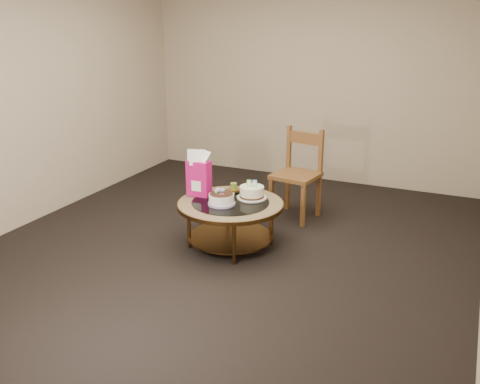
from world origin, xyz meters
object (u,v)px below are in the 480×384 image
at_px(dining_chair, 298,174).
at_px(gift_bag, 199,174).
at_px(cream_cake, 252,192).
at_px(decorated_cake, 221,199).
at_px(coffee_table, 230,210).

bearing_deg(dining_chair, gift_bag, -116.68).
xyz_separation_m(cream_cake, gift_bag, (-0.50, -0.14, 0.16)).
bearing_deg(dining_chair, cream_cake, -93.93).
distance_m(gift_bag, dining_chair, 1.21).
bearing_deg(cream_cake, decorated_cake, -142.08).
relative_size(decorated_cake, dining_chair, 0.26).
height_order(gift_bag, dining_chair, dining_chair).
bearing_deg(coffee_table, cream_cake, 52.17).
relative_size(coffee_table, cream_cake, 3.51).
height_order(cream_cake, dining_chair, dining_chair).
xyz_separation_m(decorated_cake, dining_chair, (0.37, 1.12, -0.01)).
bearing_deg(gift_bag, coffee_table, -8.04).
relative_size(gift_bag, dining_chair, 0.46).
height_order(coffee_table, gift_bag, gift_bag).
relative_size(coffee_table, gift_bag, 2.27).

